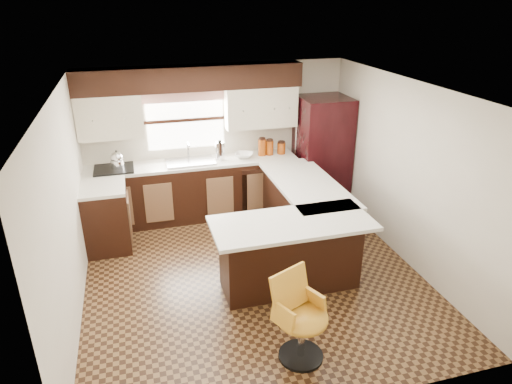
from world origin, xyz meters
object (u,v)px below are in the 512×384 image
object	(u,v)px
peninsula_long	(302,215)
refrigerator	(322,153)
bar_chair	(302,320)
peninsula_return	(290,254)

from	to	relation	value
peninsula_long	refrigerator	bearing A→B (deg)	56.32
refrigerator	bar_chair	size ratio (longest dim) A/B	2.01
bar_chair	peninsula_return	bearing A→B (deg)	51.40
bar_chair	peninsula_long	bearing A→B (deg)	44.57
peninsula_long	refrigerator	size ratio (longest dim) A/B	1.05
peninsula_long	peninsula_return	distance (m)	1.11
peninsula_return	peninsula_long	bearing A→B (deg)	61.70
peninsula_long	peninsula_return	xyz separation A→B (m)	(-0.53, -0.97, 0.00)
peninsula_return	refrigerator	xyz separation A→B (m)	(1.31, 2.15, 0.48)
refrigerator	bar_chair	world-z (taller)	refrigerator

